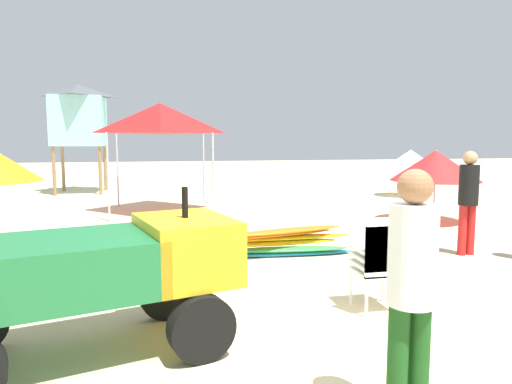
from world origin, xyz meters
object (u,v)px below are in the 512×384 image
at_px(stacked_plastic_chairs, 380,256).
at_px(popup_canopy, 160,118).
at_px(utility_cart, 100,270).
at_px(surfboard_pile, 282,242).
at_px(beach_umbrella_left, 411,159).
at_px(lifeguard_near_left, 468,195).
at_px(lifeguard_tower, 79,115).
at_px(beach_umbrella_mid, 435,166).
at_px(lifeguard_near_right, 411,280).

xyz_separation_m(stacked_plastic_chairs, popup_canopy, (-2.37, 8.06, 1.90)).
bearing_deg(utility_cart, surfboard_pile, 51.17).
bearing_deg(beach_umbrella_left, lifeguard_near_left, -114.17).
bearing_deg(surfboard_pile, utility_cart, -128.83).
height_order(lifeguard_tower, beach_umbrella_mid, lifeguard_tower).
bearing_deg(beach_umbrella_left, lifeguard_near_right, -120.42).
bearing_deg(stacked_plastic_chairs, beach_umbrella_left, 58.04).
relative_size(lifeguard_near_right, beach_umbrella_left, 1.00).
height_order(stacked_plastic_chairs, lifeguard_tower, lifeguard_tower).
relative_size(stacked_plastic_chairs, surfboard_pile, 0.43).
height_order(utility_cart, beach_umbrella_mid, beach_umbrella_mid).
bearing_deg(lifeguard_tower, stacked_plastic_chairs, -68.38).
height_order(surfboard_pile, beach_umbrella_mid, beach_umbrella_mid).
xyz_separation_m(surfboard_pile, lifeguard_near_right, (-0.38, -4.70, 0.78)).
relative_size(lifeguard_near_right, lifeguard_tower, 0.44).
bearing_deg(beach_umbrella_mid, stacked_plastic_chairs, -128.11).
distance_m(lifeguard_near_right, lifeguard_tower, 16.12).
distance_m(utility_cart, popup_canopy, 8.68).
height_order(lifeguard_tower, beach_umbrella_left, lifeguard_tower).
xyz_separation_m(utility_cart, lifeguard_near_right, (2.17, -1.53, 0.23)).
relative_size(lifeguard_tower, beach_umbrella_left, 2.27).
height_order(lifeguard_near_left, popup_canopy, popup_canopy).
distance_m(lifeguard_tower, beach_umbrella_mid, 12.57).
xyz_separation_m(stacked_plastic_chairs, lifeguard_tower, (-5.31, 13.40, 2.24)).
height_order(lifeguard_near_right, popup_canopy, popup_canopy).
height_order(stacked_plastic_chairs, beach_umbrella_mid, beach_umbrella_mid).
relative_size(surfboard_pile, popup_canopy, 0.88).
xyz_separation_m(lifeguard_tower, beach_umbrella_left, (11.48, -3.51, -1.56)).
bearing_deg(utility_cart, lifeguard_near_right, -35.25).
bearing_deg(lifeguard_near_left, stacked_plastic_chairs, -141.60).
bearing_deg(beach_umbrella_mid, popup_canopy, 154.91).
height_order(utility_cart, lifeguard_near_left, lifeguard_near_left).
relative_size(lifeguard_tower, beach_umbrella_mid, 1.92).
relative_size(utility_cart, popup_canopy, 0.94).
xyz_separation_m(utility_cart, lifeguard_tower, (-2.36, 13.82, 2.10)).
xyz_separation_m(lifeguard_near_left, lifeguard_near_right, (-3.47, -4.09, -0.01)).
height_order(beach_umbrella_left, beach_umbrella_mid, beach_umbrella_mid).
distance_m(popup_canopy, lifeguard_tower, 6.11).
bearing_deg(lifeguard_tower, popup_canopy, -61.21).
relative_size(utility_cart, lifeguard_near_right, 1.58).
bearing_deg(popup_canopy, utility_cart, -93.93).
relative_size(stacked_plastic_chairs, lifeguard_near_left, 0.63).
xyz_separation_m(lifeguard_near_right, lifeguard_tower, (-4.53, 15.36, 1.87)).
bearing_deg(lifeguard_near_left, beach_umbrella_mid, 66.26).
xyz_separation_m(utility_cart, beach_umbrella_left, (9.12, 10.31, 0.54)).
bearing_deg(utility_cart, lifeguard_near_left, 24.34).
bearing_deg(stacked_plastic_chairs, utility_cart, -171.88).
bearing_deg(utility_cart, popup_canopy, 86.07).
bearing_deg(lifeguard_near_right, lifeguard_tower, 106.42).
relative_size(stacked_plastic_chairs, beach_umbrella_left, 0.63).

